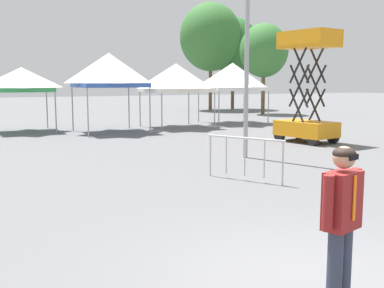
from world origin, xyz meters
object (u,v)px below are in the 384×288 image
at_px(canopy_tent_right_of_center, 233,77).
at_px(person_foreground, 341,218).
at_px(crowd_barrier_mid_lot, 245,150).
at_px(canopy_tent_center, 22,80).
at_px(tree_behind_tents_right, 264,51).
at_px(scissor_lift, 307,110).
at_px(tree_behind_tents_left, 211,37).
at_px(canopy_tent_behind_left, 176,78).
at_px(tree_behind_tents_center, 233,46).
at_px(canopy_tent_far_left, 109,70).

bearing_deg(canopy_tent_right_of_center, person_foreground, -116.86).
distance_m(canopy_tent_right_of_center, person_foreground, 22.18).
bearing_deg(crowd_barrier_mid_lot, person_foreground, -112.76).
distance_m(canopy_tent_center, tree_behind_tents_right, 18.06).
xyz_separation_m(scissor_lift, tree_behind_tents_left, (5.97, 20.08, 4.72)).
xyz_separation_m(person_foreground, tree_behind_tents_right, (15.81, 25.39, 3.57)).
xyz_separation_m(canopy_tent_center, canopy_tent_right_of_center, (11.32, -0.33, 0.18)).
height_order(tree_behind_tents_left, crowd_barrier_mid_lot, tree_behind_tents_left).
distance_m(canopy_tent_behind_left, tree_behind_tents_center, 16.65).
bearing_deg(tree_behind_tents_center, tree_behind_tents_left, -178.00).
relative_size(tree_behind_tents_right, tree_behind_tents_left, 0.74).
height_order(scissor_lift, tree_behind_tents_right, tree_behind_tents_right).
bearing_deg(canopy_tent_center, canopy_tent_right_of_center, -1.65).
xyz_separation_m(canopy_tent_far_left, tree_behind_tents_left, (12.11, 13.26, 3.09)).
xyz_separation_m(canopy_tent_right_of_center, tree_behind_tents_right, (5.81, 5.65, 1.94)).
xyz_separation_m(person_foreground, tree_behind_tents_center, (16.70, 31.44, 4.34)).
distance_m(canopy_tent_behind_left, scissor_lift, 8.06).
relative_size(canopy_tent_far_left, tree_behind_tents_left, 0.42).
distance_m(canopy_tent_far_left, tree_behind_tents_right, 15.34).
relative_size(canopy_tent_right_of_center, tree_behind_tents_center, 0.44).
bearing_deg(tree_behind_tents_center, canopy_tent_far_left, -136.98).
bearing_deg(canopy_tent_center, tree_behind_tents_right, 17.27).
distance_m(tree_behind_tents_center, crowd_barrier_mid_lot, 29.39).
bearing_deg(scissor_lift, tree_behind_tents_left, 73.44).
relative_size(person_foreground, tree_behind_tents_left, 0.20).
height_order(canopy_tent_far_left, scissor_lift, scissor_lift).
xyz_separation_m(canopy_tent_far_left, tree_behind_tents_center, (14.30, 13.34, 2.44)).
relative_size(canopy_tent_far_left, scissor_lift, 0.86).
relative_size(canopy_tent_behind_left, tree_behind_tents_left, 0.38).
xyz_separation_m(canopy_tent_center, tree_behind_tents_center, (18.03, 11.38, 2.88)).
height_order(tree_behind_tents_right, crowd_barrier_mid_lot, tree_behind_tents_right).
height_order(person_foreground, tree_behind_tents_left, tree_behind_tents_left).
bearing_deg(canopy_tent_far_left, scissor_lift, -47.97).
distance_m(person_foreground, crowd_barrier_mid_lot, 6.62).
bearing_deg(canopy_tent_far_left, tree_behind_tents_left, 47.60).
bearing_deg(tree_behind_tents_center, person_foreground, -117.98).
relative_size(tree_behind_tents_center, crowd_barrier_mid_lot, 4.24).
bearing_deg(tree_behind_tents_right, crowd_barrier_mid_lot, -124.48).
relative_size(canopy_tent_right_of_center, tree_behind_tents_left, 0.39).
distance_m(canopy_tent_right_of_center, scissor_lift, 8.68).
bearing_deg(tree_behind_tents_center, canopy_tent_behind_left, -130.04).
bearing_deg(canopy_tent_far_left, tree_behind_tents_right, 28.53).
bearing_deg(tree_behind_tents_right, tree_behind_tents_center, 81.58).
height_order(tree_behind_tents_right, tree_behind_tents_left, tree_behind_tents_left).
relative_size(tree_behind_tents_center, tree_behind_tents_left, 0.88).
xyz_separation_m(scissor_lift, person_foreground, (-8.55, -11.29, -0.26)).
relative_size(person_foreground, tree_behind_tents_right, 0.27).
height_order(canopy_tent_far_left, tree_behind_tents_center, tree_behind_tents_center).
bearing_deg(tree_behind_tents_right, canopy_tent_center, -162.73).
bearing_deg(person_foreground, tree_behind_tents_center, 62.02).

